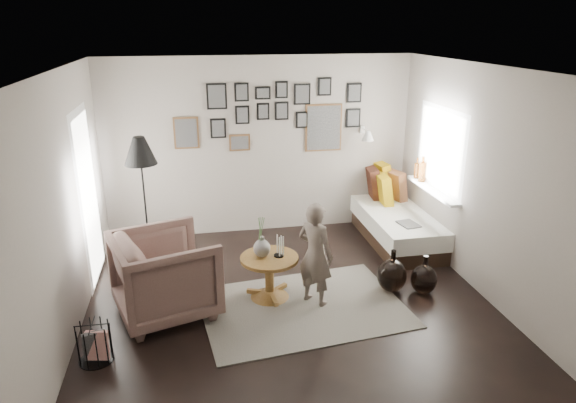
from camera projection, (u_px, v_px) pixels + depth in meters
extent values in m
plane|color=black|center=(292.00, 309.00, 5.72)|extent=(4.80, 4.80, 0.00)
plane|color=#9C9389|center=(260.00, 147.00, 7.52)|extent=(4.50, 0.00, 4.50)
plane|color=#9C9389|center=(371.00, 328.00, 3.07)|extent=(4.50, 0.00, 4.50)
plane|color=#9C9389|center=(61.00, 214.00, 4.89)|extent=(0.00, 4.80, 4.80)
plane|color=#9C9389|center=(491.00, 187.00, 5.69)|extent=(0.00, 4.80, 4.80)
plane|color=white|center=(293.00, 70.00, 4.86)|extent=(4.80, 4.80, 0.00)
plane|color=white|center=(88.00, 198.00, 6.09)|extent=(0.00, 2.14, 2.14)
plane|color=white|center=(88.00, 198.00, 6.09)|extent=(0.00, 1.88, 1.88)
plane|color=white|center=(88.00, 198.00, 6.09)|extent=(0.00, 1.93, 1.93)
plane|color=white|center=(441.00, 149.00, 6.75)|extent=(0.00, 1.30, 1.30)
plane|color=white|center=(441.00, 149.00, 6.75)|extent=(0.00, 1.14, 1.14)
cube|color=white|center=(432.00, 190.00, 6.93)|extent=(0.15, 1.32, 0.04)
cylinder|color=#8C4C14|center=(422.00, 172.00, 7.20)|extent=(0.10, 0.10, 0.28)
cylinder|color=#8C4C14|center=(417.00, 171.00, 7.37)|extent=(0.08, 0.08, 0.22)
cube|color=brown|center=(186.00, 133.00, 7.23)|extent=(0.35, 0.03, 0.45)
cube|color=black|center=(186.00, 133.00, 7.21)|extent=(0.30, 0.01, 0.40)
cube|color=black|center=(217.00, 96.00, 7.15)|extent=(0.28, 0.03, 0.36)
cube|color=black|center=(217.00, 97.00, 7.13)|extent=(0.23, 0.01, 0.31)
cube|color=black|center=(218.00, 128.00, 7.29)|extent=(0.22, 0.03, 0.28)
cube|color=black|center=(218.00, 129.00, 7.28)|extent=(0.17, 0.01, 0.23)
cube|color=black|center=(242.00, 92.00, 7.19)|extent=(0.20, 0.03, 0.26)
cube|color=black|center=(242.00, 92.00, 7.18)|extent=(0.15, 0.01, 0.21)
cube|color=black|center=(242.00, 115.00, 7.30)|extent=(0.20, 0.03, 0.26)
cube|color=black|center=(242.00, 115.00, 7.28)|extent=(0.15, 0.01, 0.21)
cube|color=black|center=(263.00, 93.00, 7.25)|extent=(0.22, 0.03, 0.18)
cube|color=black|center=(263.00, 93.00, 7.24)|extent=(0.17, 0.01, 0.13)
cube|color=black|center=(263.00, 111.00, 7.34)|extent=(0.18, 0.03, 0.24)
cube|color=black|center=(263.00, 112.00, 7.32)|extent=(0.13, 0.01, 0.19)
cube|color=black|center=(282.00, 90.00, 7.29)|extent=(0.18, 0.03, 0.24)
cube|color=black|center=(282.00, 90.00, 7.27)|extent=(0.13, 0.01, 0.19)
cube|color=black|center=(282.00, 111.00, 7.39)|extent=(0.20, 0.03, 0.26)
cube|color=black|center=(282.00, 111.00, 7.37)|extent=(0.15, 0.01, 0.21)
cube|color=black|center=(302.00, 94.00, 7.36)|extent=(0.24, 0.03, 0.30)
cube|color=black|center=(302.00, 94.00, 7.35)|extent=(0.19, 0.01, 0.25)
cube|color=black|center=(302.00, 120.00, 7.49)|extent=(0.18, 0.03, 0.24)
cube|color=black|center=(302.00, 120.00, 7.47)|extent=(0.13, 0.01, 0.19)
cube|color=brown|center=(324.00, 128.00, 7.59)|extent=(0.55, 0.03, 0.70)
cube|color=black|center=(324.00, 128.00, 7.57)|extent=(0.50, 0.01, 0.65)
cube|color=black|center=(324.00, 87.00, 7.39)|extent=(0.20, 0.03, 0.26)
cube|color=black|center=(325.00, 87.00, 7.37)|extent=(0.15, 0.01, 0.21)
cube|color=black|center=(354.00, 93.00, 7.50)|extent=(0.22, 0.03, 0.28)
cube|color=black|center=(354.00, 93.00, 7.49)|extent=(0.17, 0.01, 0.23)
cube|color=black|center=(353.00, 118.00, 7.63)|extent=(0.22, 0.03, 0.28)
cube|color=black|center=(353.00, 118.00, 7.61)|extent=(0.17, 0.01, 0.23)
cube|color=brown|center=(240.00, 143.00, 7.42)|extent=(0.30, 0.03, 0.24)
cube|color=black|center=(240.00, 143.00, 7.40)|extent=(0.25, 0.01, 0.19)
cube|color=white|center=(362.00, 130.00, 7.70)|extent=(0.06, 0.04, 0.10)
cylinder|color=white|center=(365.00, 130.00, 7.58)|extent=(0.02, 0.24, 0.02)
cone|color=white|center=(368.00, 136.00, 7.48)|extent=(0.18, 0.18, 0.14)
cube|color=#BDB7A6|center=(303.00, 307.00, 5.75)|extent=(2.37, 1.79, 0.01)
cone|color=brown|center=(270.00, 294.00, 5.95)|extent=(0.49, 0.49, 0.09)
cylinder|color=brown|center=(270.00, 277.00, 5.88)|extent=(0.10, 0.10, 0.38)
cylinder|color=brown|center=(269.00, 258.00, 5.80)|extent=(0.66, 0.66, 0.04)
ellipsoid|color=black|center=(262.00, 248.00, 5.76)|extent=(0.19, 0.19, 0.21)
cylinder|color=black|center=(262.00, 238.00, 5.72)|extent=(0.06, 0.06, 0.04)
cylinder|color=black|center=(279.00, 255.00, 5.81)|extent=(0.11, 0.11, 0.02)
cube|color=black|center=(395.00, 233.00, 7.52)|extent=(0.82, 1.94, 0.22)
cube|color=white|center=(396.00, 218.00, 7.44)|extent=(0.88, 2.00, 0.24)
cube|color=#A77D09|center=(379.00, 178.00, 8.06)|extent=(0.31, 0.60, 0.57)
cube|color=#381A11|center=(373.00, 182.00, 7.95)|extent=(0.28, 0.53, 0.51)
cube|color=maroon|center=(393.00, 185.00, 7.85)|extent=(0.36, 0.53, 0.49)
cube|color=#A77D09|center=(383.00, 189.00, 7.68)|extent=(0.25, 0.48, 0.47)
cube|color=black|center=(408.00, 224.00, 6.88)|extent=(0.27, 0.34, 0.02)
imported|color=brown|center=(165.00, 275.00, 5.51)|extent=(1.27, 1.25, 0.93)
cube|color=white|center=(168.00, 271.00, 5.55)|extent=(0.52, 0.53, 0.19)
cylinder|color=black|center=(151.00, 264.00, 6.76)|extent=(0.27, 0.27, 0.03)
cylinder|color=black|center=(146.00, 211.00, 6.51)|extent=(0.02, 0.02, 1.53)
cone|color=black|center=(140.00, 151.00, 6.25)|extent=(0.40, 0.40, 0.34)
cube|color=black|center=(95.00, 344.00, 4.81)|extent=(0.23, 0.15, 0.29)
cube|color=white|center=(97.00, 345.00, 4.79)|extent=(0.22, 0.11, 0.29)
ellipsoid|color=black|center=(392.00, 275.00, 6.05)|extent=(0.35, 0.35, 0.40)
cylinder|color=black|center=(393.00, 255.00, 5.97)|extent=(0.06, 0.06, 0.12)
ellipsoid|color=black|center=(424.00, 279.00, 6.01)|extent=(0.31, 0.31, 0.36)
cylinder|color=black|center=(426.00, 261.00, 5.93)|extent=(0.06, 0.06, 0.12)
imported|color=#6A5D54|center=(315.00, 254.00, 5.67)|extent=(0.51, 0.52, 1.20)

